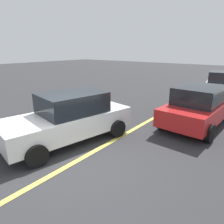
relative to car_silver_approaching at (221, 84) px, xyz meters
name	(u,v)px	position (x,y,z in m)	size (l,w,h in m)	color
ground_plane	(74,163)	(-11.54, 1.43, -0.82)	(80.00, 80.00, 0.00)	#2D2D30
lane_marking_centre	(132,130)	(-8.54, 1.43, -0.82)	(28.00, 0.16, 0.01)	#E0D14C
car_silver_approaching	(221,84)	(0.00, 0.00, 0.00)	(4.21, 2.56, 1.64)	#B7BABF
car_white_mid_road	(69,118)	(-10.58, 2.67, 0.01)	(4.60, 2.63, 1.67)	white
car_red_crossing	(199,106)	(-6.27, -0.38, 0.00)	(4.52, 2.19, 1.64)	red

